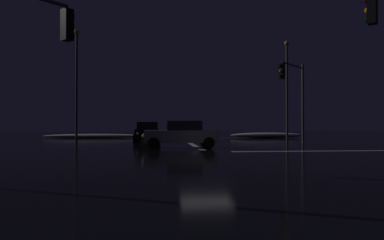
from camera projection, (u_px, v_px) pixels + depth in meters
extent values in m
cube|color=black|center=(206.00, 153.00, 17.84)|extent=(120.00, 120.00, 0.10)
cube|color=white|center=(191.00, 144.00, 25.87)|extent=(0.35, 13.81, 0.01)
cube|color=yellow|center=(180.00, 138.00, 37.41)|extent=(22.00, 0.15, 0.01)
cube|color=white|center=(364.00, 151.00, 18.63)|extent=(13.81, 0.40, 0.01)
ellipsoid|color=white|center=(94.00, 136.00, 37.26)|extent=(10.14, 1.50, 0.42)
ellipsoid|color=white|center=(267.00, 135.00, 37.37)|extent=(7.58, 1.50, 0.56)
cube|color=black|center=(147.00, 133.00, 28.56)|extent=(1.80, 4.20, 0.70)
cube|color=black|center=(148.00, 125.00, 28.76)|extent=(1.60, 2.00, 0.55)
cylinder|color=black|center=(159.00, 138.00, 27.10)|extent=(0.22, 0.64, 0.64)
cylinder|color=black|center=(135.00, 139.00, 26.92)|extent=(0.22, 0.64, 0.64)
cylinder|color=black|center=(159.00, 137.00, 30.18)|extent=(0.22, 0.64, 0.64)
cylinder|color=black|center=(137.00, 137.00, 30.01)|extent=(0.22, 0.64, 0.64)
sphere|color=#F9EFC6|center=(156.00, 133.00, 26.51)|extent=(0.22, 0.22, 0.22)
sphere|color=#F9EFC6|center=(138.00, 133.00, 26.38)|extent=(0.22, 0.22, 0.22)
cube|color=maroon|center=(149.00, 132.00, 34.23)|extent=(1.80, 4.20, 0.70)
cube|color=black|center=(149.00, 125.00, 34.43)|extent=(1.60, 2.00, 0.55)
cylinder|color=black|center=(159.00, 136.00, 32.77)|extent=(0.22, 0.64, 0.64)
cylinder|color=black|center=(139.00, 136.00, 32.59)|extent=(0.22, 0.64, 0.64)
cylinder|color=black|center=(159.00, 135.00, 35.85)|extent=(0.22, 0.64, 0.64)
cylinder|color=black|center=(140.00, 135.00, 35.68)|extent=(0.22, 0.64, 0.64)
sphere|color=#F9EFC6|center=(156.00, 132.00, 32.18)|extent=(0.22, 0.22, 0.22)
sphere|color=#F9EFC6|center=(141.00, 132.00, 32.05)|extent=(0.22, 0.22, 0.22)
cube|color=silver|center=(148.00, 131.00, 39.59)|extent=(1.80, 4.20, 0.70)
cube|color=black|center=(148.00, 125.00, 39.80)|extent=(1.60, 2.00, 0.55)
cylinder|color=black|center=(157.00, 135.00, 38.13)|extent=(0.22, 0.64, 0.64)
cylinder|color=black|center=(139.00, 135.00, 37.96)|extent=(0.22, 0.64, 0.64)
cylinder|color=black|center=(157.00, 134.00, 41.22)|extent=(0.22, 0.64, 0.64)
cylinder|color=black|center=(141.00, 134.00, 41.04)|extent=(0.22, 0.64, 0.64)
sphere|color=#F9EFC6|center=(154.00, 131.00, 37.55)|extent=(0.22, 0.22, 0.22)
sphere|color=#F9EFC6|center=(141.00, 131.00, 37.42)|extent=(0.22, 0.22, 0.22)
cube|color=#14512D|center=(149.00, 130.00, 46.05)|extent=(1.80, 4.20, 0.70)
cube|color=black|center=(149.00, 125.00, 46.25)|extent=(1.60, 2.00, 0.55)
cylinder|color=black|center=(156.00, 133.00, 44.59)|extent=(0.22, 0.64, 0.64)
cylinder|color=black|center=(141.00, 133.00, 44.41)|extent=(0.22, 0.64, 0.64)
cylinder|color=black|center=(156.00, 133.00, 47.67)|extent=(0.22, 0.64, 0.64)
cylinder|color=black|center=(142.00, 133.00, 47.50)|extent=(0.22, 0.64, 0.64)
sphere|color=#F9EFC6|center=(154.00, 130.00, 44.00)|extent=(0.22, 0.22, 0.22)
sphere|color=#F9EFC6|center=(143.00, 130.00, 43.87)|extent=(0.22, 0.22, 0.22)
cube|color=#B7B7BC|center=(148.00, 130.00, 51.84)|extent=(1.80, 4.20, 0.70)
cube|color=black|center=(148.00, 125.00, 52.05)|extent=(1.60, 2.00, 0.55)
cylinder|color=black|center=(154.00, 132.00, 50.38)|extent=(0.22, 0.64, 0.64)
cylinder|color=black|center=(141.00, 132.00, 50.21)|extent=(0.22, 0.64, 0.64)
cylinder|color=black|center=(154.00, 132.00, 53.47)|extent=(0.22, 0.64, 0.64)
cylinder|color=black|center=(142.00, 132.00, 53.29)|extent=(0.22, 0.64, 0.64)
sphere|color=#F9EFC6|center=(152.00, 130.00, 49.80)|extent=(0.22, 0.22, 0.22)
sphere|color=#F9EFC6|center=(143.00, 130.00, 49.67)|extent=(0.22, 0.22, 0.22)
cube|color=navy|center=(152.00, 129.00, 58.08)|extent=(1.80, 4.20, 0.70)
cube|color=black|center=(152.00, 125.00, 58.29)|extent=(1.60, 2.00, 0.55)
cylinder|color=black|center=(158.00, 132.00, 56.62)|extent=(0.22, 0.64, 0.64)
cylinder|color=black|center=(146.00, 132.00, 56.45)|extent=(0.22, 0.64, 0.64)
cylinder|color=black|center=(158.00, 131.00, 59.71)|extent=(0.22, 0.64, 0.64)
cylinder|color=black|center=(147.00, 131.00, 59.53)|extent=(0.22, 0.64, 0.64)
sphere|color=#F9EFC6|center=(156.00, 129.00, 56.04)|extent=(0.22, 0.22, 0.22)
sphere|color=#F9EFC6|center=(148.00, 129.00, 55.91)|extent=(0.22, 0.22, 0.22)
cube|color=slate|center=(180.00, 136.00, 21.18)|extent=(4.20, 1.80, 0.70)
cube|color=black|center=(184.00, 126.00, 21.21)|extent=(2.00, 1.60, 0.55)
cylinder|color=black|center=(154.00, 143.00, 20.13)|extent=(0.64, 0.22, 0.64)
cylinder|color=black|center=(154.00, 142.00, 21.92)|extent=(0.64, 0.22, 0.64)
cylinder|color=black|center=(209.00, 143.00, 20.43)|extent=(0.64, 0.22, 0.64)
cylinder|color=black|center=(205.00, 141.00, 22.22)|extent=(0.64, 0.22, 0.64)
sphere|color=#F9EFC6|center=(144.00, 136.00, 20.33)|extent=(0.22, 0.22, 0.22)
sphere|color=#F9EFC6|center=(144.00, 135.00, 21.62)|extent=(0.22, 0.22, 0.22)
cylinder|color=#4C4C51|center=(303.00, 103.00, 27.13)|extent=(0.18, 0.18, 5.88)
cylinder|color=#4C4C51|center=(293.00, 65.00, 25.79)|extent=(2.61, 2.61, 0.12)
cube|color=black|center=(282.00, 71.00, 24.41)|extent=(0.46, 0.46, 1.05)
sphere|color=black|center=(281.00, 66.00, 24.29)|extent=(0.22, 0.22, 0.22)
sphere|color=orange|center=(281.00, 71.00, 24.28)|extent=(0.22, 0.22, 0.22)
sphere|color=black|center=(281.00, 76.00, 24.28)|extent=(0.22, 0.22, 0.22)
cube|color=black|center=(372.00, 10.00, 13.12)|extent=(0.46, 0.46, 1.05)
sphere|color=black|center=(367.00, 1.00, 13.23)|extent=(0.22, 0.22, 0.22)
sphere|color=orange|center=(368.00, 11.00, 13.22)|extent=(0.22, 0.22, 0.22)
sphere|color=black|center=(368.00, 20.00, 13.22)|extent=(0.22, 0.22, 0.22)
cube|color=black|center=(67.00, 25.00, 12.01)|extent=(0.46, 0.46, 1.05)
sphere|color=black|center=(71.00, 16.00, 12.14)|extent=(0.22, 0.22, 0.22)
sphere|color=orange|center=(71.00, 26.00, 12.14)|extent=(0.22, 0.22, 0.22)
sphere|color=black|center=(71.00, 36.00, 12.13)|extent=(0.22, 0.22, 0.22)
cylinder|color=#424247|center=(287.00, 92.00, 32.39)|extent=(0.20, 0.20, 8.48)
sphere|color=#F9AD47|center=(287.00, 43.00, 32.46)|extent=(0.44, 0.44, 0.44)
cylinder|color=#424247|center=(77.00, 87.00, 30.61)|extent=(0.20, 0.20, 9.03)
sphere|color=#F9AD47|center=(77.00, 32.00, 30.68)|extent=(0.44, 0.44, 0.44)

